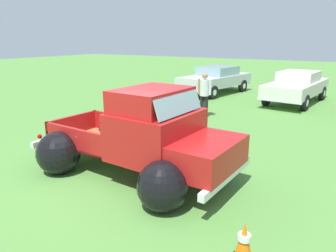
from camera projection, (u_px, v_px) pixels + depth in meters
ground_plane at (133, 172)px, 7.04m from camera, size 80.00×80.00×0.00m
vintage_pickup_truck at (146, 143)px, 6.62m from camera, size 4.71×2.95×1.96m
show_car_0 at (216, 79)px, 16.84m from camera, size 2.69×4.85×1.43m
show_car_1 at (297, 86)px, 14.37m from camera, size 2.31×4.80×1.43m
spectator_0 at (204, 92)px, 11.73m from camera, size 0.54×0.37×1.65m
lane_cone_0 at (202, 142)px, 8.04m from camera, size 0.36×0.36×0.63m
lane_cone_1 at (244, 244)px, 4.06m from camera, size 0.36×0.36×0.63m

